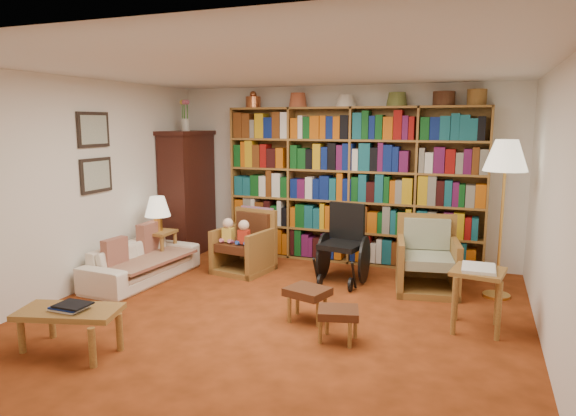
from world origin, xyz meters
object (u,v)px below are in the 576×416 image
at_px(side_table_papers, 478,281).
at_px(armchair_sage, 428,262).
at_px(armchair_leather, 246,245).
at_px(floor_lamp, 506,162).
at_px(wheelchair, 344,246).
at_px(side_table_lamp, 159,241).
at_px(coffee_table, 69,315).
at_px(footstool_b, 338,315).
at_px(sofa, 142,262).
at_px(footstool_a, 308,294).

bearing_deg(side_table_papers, armchair_sage, 116.93).
relative_size(armchair_leather, floor_lamp, 0.46).
bearing_deg(wheelchair, side_table_lamp, -171.54).
bearing_deg(coffee_table, floor_lamp, 39.02).
xyz_separation_m(armchair_leather, footstool_b, (1.77, -1.79, -0.09)).
relative_size(sofa, footstool_b, 3.80).
relative_size(side_table_papers, footstool_b, 1.46).
bearing_deg(side_table_papers, armchair_leather, 160.10).
relative_size(sofa, footstool_a, 3.40).
bearing_deg(sofa, side_table_papers, -89.64).
distance_m(armchair_sage, side_table_papers, 1.25).
relative_size(armchair_leather, wheelchair, 0.85).
distance_m(armchair_leather, armchair_sage, 2.39).
height_order(wheelchair, coffee_table, wheelchair).
bearing_deg(footstool_b, floor_lamp, 52.50).
xyz_separation_m(sofa, coffee_table, (0.68, -1.95, 0.10)).
distance_m(side_table_lamp, wheelchair, 2.52).
bearing_deg(side_table_papers, sofa, 177.31).
distance_m(footstool_a, footstool_b, 0.57).
relative_size(sofa, armchair_leather, 1.97).
relative_size(sofa, side_table_papers, 2.60).
relative_size(sofa, coffee_table, 1.74).
height_order(side_table_lamp, footstool_b, side_table_lamp).
height_order(floor_lamp, footstool_b, floor_lamp).
xyz_separation_m(sofa, side_table_papers, (3.98, -0.19, 0.25)).
height_order(floor_lamp, side_table_papers, floor_lamp).
relative_size(wheelchair, footstool_b, 2.27).
height_order(wheelchair, floor_lamp, floor_lamp).
bearing_deg(armchair_sage, armchair_leather, -179.13).
height_order(sofa, floor_lamp, floor_lamp).
relative_size(side_table_lamp, floor_lamp, 0.30).
relative_size(side_table_lamp, wheelchair, 0.54).
distance_m(side_table_lamp, footstool_a, 2.70).
distance_m(side_table_papers, footstool_b, 1.40).
bearing_deg(armchair_sage, coffee_table, -133.80).
bearing_deg(sofa, wheelchair, -66.66).
bearing_deg(coffee_table, armchair_sage, 46.20).
bearing_deg(footstool_b, footstool_a, 138.29).
relative_size(wheelchair, coffee_table, 1.04).
height_order(armchair_leather, armchair_sage, armchair_sage).
relative_size(floor_lamp, coffee_table, 1.91).
relative_size(sofa, side_table_lamp, 3.08).
height_order(side_table_lamp, coffee_table, side_table_lamp).
bearing_deg(footstool_b, armchair_leather, 134.69).
height_order(sofa, armchair_leather, armchair_leather).
relative_size(armchair_leather, coffee_table, 0.89).
bearing_deg(footstool_a, side_table_lamp, 157.16).
height_order(armchair_sage, footstool_a, armchair_sage).
relative_size(sofa, armchair_sage, 1.86).
xyz_separation_m(wheelchair, footstool_a, (-0.01, -1.42, -0.17)).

